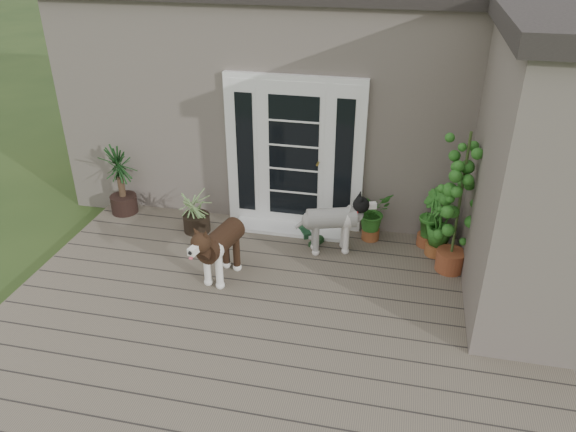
# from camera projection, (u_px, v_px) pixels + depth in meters

# --- Properties ---
(deck) EXTENTS (6.20, 4.60, 0.12)m
(deck) POSITION_uv_depth(u_px,v_px,m) (271.00, 324.00, 6.18)
(deck) COLOR #6B5B4C
(deck) RESTS_ON ground
(house_main) EXTENTS (7.40, 4.00, 3.10)m
(house_main) POSITION_uv_depth(u_px,v_px,m) (332.00, 89.00, 9.12)
(house_main) COLOR #665E54
(house_main) RESTS_ON ground
(house_wing) EXTENTS (1.60, 2.40, 3.10)m
(house_wing) POSITION_uv_depth(u_px,v_px,m) (561.00, 185.00, 5.87)
(house_wing) COLOR #665E54
(house_wing) RESTS_ON ground
(door_unit) EXTENTS (1.90, 0.14, 2.15)m
(door_unit) POSITION_uv_depth(u_px,v_px,m) (294.00, 154.00, 7.57)
(door_unit) COLOR white
(door_unit) RESTS_ON deck
(door_step) EXTENTS (1.60, 0.40, 0.05)m
(door_step) POSITION_uv_depth(u_px,v_px,m) (291.00, 228.00, 7.90)
(door_step) COLOR white
(door_step) RESTS_ON deck
(brindle_dog) EXTENTS (0.59, 0.99, 0.77)m
(brindle_dog) POSITION_uv_depth(u_px,v_px,m) (221.00, 250.00, 6.71)
(brindle_dog) COLOR #352013
(brindle_dog) RESTS_ON deck
(white_dog) EXTENTS (0.93, 0.61, 0.71)m
(white_dog) POSITION_uv_depth(u_px,v_px,m) (331.00, 227.00, 7.26)
(white_dog) COLOR beige
(white_dog) RESTS_ON deck
(spider_plant) EXTENTS (0.79, 0.79, 0.66)m
(spider_plant) POSITION_uv_depth(u_px,v_px,m) (196.00, 210.00, 7.74)
(spider_plant) COLOR #75955C
(spider_plant) RESTS_ON deck
(yucca) EXTENTS (0.92, 0.92, 1.06)m
(yucca) POSITION_uv_depth(u_px,v_px,m) (120.00, 180.00, 8.14)
(yucca) COLOR black
(yucca) RESTS_ON deck
(herb_a) EXTENTS (0.69, 0.69, 0.63)m
(herb_a) POSITION_uv_depth(u_px,v_px,m) (372.00, 219.00, 7.55)
(herb_a) COLOR #26651D
(herb_a) RESTS_ON deck
(herb_b) EXTENTS (0.45, 0.45, 0.59)m
(herb_b) POSITION_uv_depth(u_px,v_px,m) (429.00, 226.00, 7.42)
(herb_b) COLOR #195A1D
(herb_b) RESTS_ON deck
(herb_c) EXTENTS (0.44, 0.44, 0.62)m
(herb_c) POSITION_uv_depth(u_px,v_px,m) (439.00, 233.00, 7.20)
(herb_c) COLOR #1E4D16
(herb_c) RESTS_ON deck
(sapling) EXTENTS (0.61, 0.61, 1.89)m
(sapling) POSITION_uv_depth(u_px,v_px,m) (460.00, 203.00, 6.58)
(sapling) COLOR #1D5D1A
(sapling) RESTS_ON deck
(clog_left) EXTENTS (0.29, 0.37, 0.10)m
(clog_left) POSITION_uv_depth(u_px,v_px,m) (305.00, 231.00, 7.78)
(clog_left) COLOR #16391F
(clog_left) RESTS_ON deck
(clog_right) EXTENTS (0.24, 0.30, 0.08)m
(clog_right) POSITION_uv_depth(u_px,v_px,m) (316.00, 242.00, 7.55)
(clog_right) COLOR black
(clog_right) RESTS_ON deck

